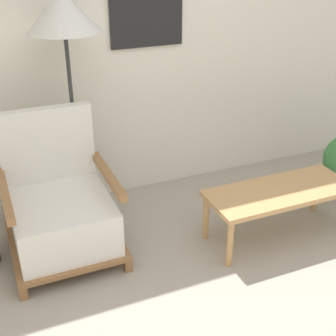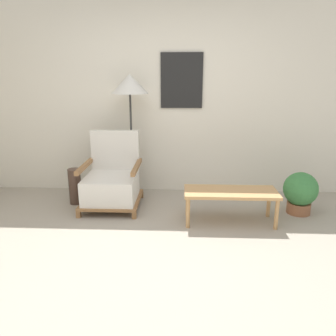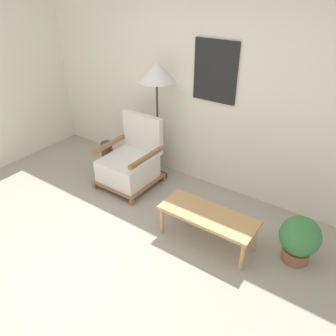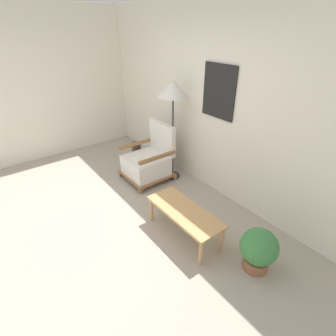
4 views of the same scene
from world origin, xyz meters
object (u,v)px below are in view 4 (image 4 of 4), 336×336
armchair (148,161)px  floor_lamp (173,92)px  coffee_table (184,213)px  potted_plant (259,249)px  vase (137,154)px

armchair → floor_lamp: (0.21, 0.35, 1.14)m
coffee_table → potted_plant: bearing=18.5°
floor_lamp → coffee_table: (1.22, -0.77, -1.13)m
floor_lamp → potted_plant: bearing=-12.9°
armchair → floor_lamp: floor_lamp is taller
armchair → vase: 0.51m
armchair → floor_lamp: size_ratio=0.57×
vase → potted_plant: bearing=-3.9°
armchair → coffee_table: bearing=-16.3°
floor_lamp → coffee_table: floor_lamp is taller
floor_lamp → vase: bearing=-158.1°
armchair → vase: bearing=172.4°
floor_lamp → vase: 1.44m
floor_lamp → coffee_table: bearing=-32.2°
potted_plant → armchair: bearing=176.9°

